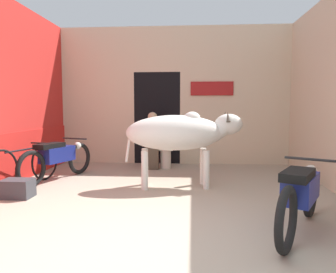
{
  "coord_description": "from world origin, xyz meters",
  "views": [
    {
      "loc": [
        0.46,
        -3.08,
        1.37
      ],
      "look_at": [
        0.06,
        2.15,
        0.9
      ],
      "focal_mm": 35.0,
      "sensor_mm": 36.0,
      "label": 1
    }
  ],
  "objects_px": {
    "bucket": "(298,178)",
    "shopkeeper_seated": "(152,139)",
    "plastic_stool": "(166,158)",
    "motorcycle_near": "(301,194)",
    "motorcycle_far": "(57,157)",
    "crate": "(17,189)",
    "cow": "(180,133)",
    "bicycle": "(25,165)"
  },
  "relations": [
    {
      "from": "bucket",
      "to": "shopkeeper_seated",
      "type": "bearing_deg",
      "value": 152.3
    },
    {
      "from": "plastic_stool",
      "to": "bucket",
      "type": "distance_m",
      "value": 2.82
    },
    {
      "from": "motorcycle_near",
      "to": "motorcycle_far",
      "type": "bearing_deg",
      "value": 147.84
    },
    {
      "from": "motorcycle_near",
      "to": "plastic_stool",
      "type": "distance_m",
      "value": 4.04
    },
    {
      "from": "motorcycle_far",
      "to": "plastic_stool",
      "type": "xyz_separation_m",
      "value": [
        1.93,
        1.3,
        -0.19
      ]
    },
    {
      "from": "shopkeeper_seated",
      "to": "bucket",
      "type": "distance_m",
      "value": 3.12
    },
    {
      "from": "bucket",
      "to": "crate",
      "type": "bearing_deg",
      "value": -166.35
    },
    {
      "from": "cow",
      "to": "bicycle",
      "type": "bearing_deg",
      "value": -176.57
    },
    {
      "from": "motorcycle_near",
      "to": "shopkeeper_seated",
      "type": "distance_m",
      "value": 4.17
    },
    {
      "from": "motorcycle_near",
      "to": "crate",
      "type": "bearing_deg",
      "value": 163.85
    },
    {
      "from": "motorcycle_near",
      "to": "bicycle",
      "type": "relative_size",
      "value": 1.0
    },
    {
      "from": "cow",
      "to": "bicycle",
      "type": "distance_m",
      "value": 2.74
    },
    {
      "from": "motorcycle_far",
      "to": "shopkeeper_seated",
      "type": "relative_size",
      "value": 1.45
    },
    {
      "from": "bucket",
      "to": "bicycle",
      "type": "bearing_deg",
      "value": -175.51
    },
    {
      "from": "cow",
      "to": "crate",
      "type": "xyz_separation_m",
      "value": [
        -2.43,
        -0.88,
        -0.79
      ]
    },
    {
      "from": "bicycle",
      "to": "shopkeeper_seated",
      "type": "bearing_deg",
      "value": 42.06
    },
    {
      "from": "crate",
      "to": "bicycle",
      "type": "bearing_deg",
      "value": 109.17
    },
    {
      "from": "shopkeeper_seated",
      "to": "crate",
      "type": "height_order",
      "value": "shopkeeper_seated"
    },
    {
      "from": "motorcycle_near",
      "to": "shopkeeper_seated",
      "type": "height_order",
      "value": "shopkeeper_seated"
    },
    {
      "from": "motorcycle_near",
      "to": "plastic_stool",
      "type": "height_order",
      "value": "motorcycle_near"
    },
    {
      "from": "motorcycle_near",
      "to": "crate",
      "type": "height_order",
      "value": "motorcycle_near"
    },
    {
      "from": "shopkeeper_seated",
      "to": "motorcycle_far",
      "type": "bearing_deg",
      "value": -141.53
    },
    {
      "from": "bicycle",
      "to": "plastic_stool",
      "type": "relative_size",
      "value": 3.79
    },
    {
      "from": "cow",
      "to": "bucket",
      "type": "distance_m",
      "value": 2.2
    },
    {
      "from": "cow",
      "to": "crate",
      "type": "relative_size",
      "value": 4.63
    },
    {
      "from": "plastic_stool",
      "to": "bucket",
      "type": "bearing_deg",
      "value": -30.56
    },
    {
      "from": "bucket",
      "to": "cow",
      "type": "bearing_deg",
      "value": -174.12
    },
    {
      "from": "crate",
      "to": "cow",
      "type": "bearing_deg",
      "value": 19.82
    },
    {
      "from": "cow",
      "to": "shopkeeper_seated",
      "type": "distance_m",
      "value": 1.8
    },
    {
      "from": "motorcycle_far",
      "to": "bucket",
      "type": "xyz_separation_m",
      "value": [
        4.36,
        -0.13,
        -0.3
      ]
    },
    {
      "from": "bicycle",
      "to": "shopkeeper_seated",
      "type": "xyz_separation_m",
      "value": [
        2.0,
        1.8,
        0.3
      ]
    },
    {
      "from": "motorcycle_far",
      "to": "crate",
      "type": "distance_m",
      "value": 1.26
    },
    {
      "from": "bicycle",
      "to": "plastic_stool",
      "type": "height_order",
      "value": "bicycle"
    },
    {
      "from": "cow",
      "to": "shopkeeper_seated",
      "type": "relative_size",
      "value": 1.62
    },
    {
      "from": "motorcycle_near",
      "to": "crate",
      "type": "distance_m",
      "value": 3.98
    },
    {
      "from": "bucket",
      "to": "motorcycle_far",
      "type": "bearing_deg",
      "value": 178.25
    },
    {
      "from": "motorcycle_far",
      "to": "bicycle",
      "type": "height_order",
      "value": "motorcycle_far"
    },
    {
      "from": "motorcycle_far",
      "to": "crate",
      "type": "height_order",
      "value": "motorcycle_far"
    },
    {
      "from": "crate",
      "to": "bucket",
      "type": "distance_m",
      "value": 4.6
    },
    {
      "from": "motorcycle_near",
      "to": "bucket",
      "type": "distance_m",
      "value": 2.31
    },
    {
      "from": "motorcycle_near",
      "to": "bicycle",
      "type": "xyz_separation_m",
      "value": [
        -4.06,
        1.82,
        -0.07
      ]
    },
    {
      "from": "motorcycle_near",
      "to": "bucket",
      "type": "bearing_deg",
      "value": 73.14
    }
  ]
}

